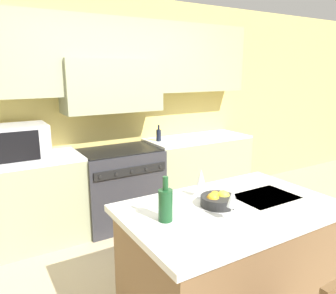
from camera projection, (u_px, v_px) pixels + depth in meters
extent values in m
cube|color=#DBC166|center=(106.00, 110.00, 4.05)|extent=(10.00, 0.06, 2.70)
cube|color=gray|center=(110.00, 57.00, 3.74)|extent=(3.77, 0.34, 0.85)
cube|color=gray|center=(112.00, 86.00, 3.79)|extent=(1.14, 0.40, 0.60)
cube|color=gray|center=(14.00, 206.00, 3.38)|extent=(1.42, 0.62, 0.91)
cube|color=white|center=(9.00, 162.00, 3.27)|extent=(1.42, 0.62, 0.03)
cube|color=gray|center=(198.00, 171.00, 4.56)|extent=(1.42, 0.62, 0.91)
cube|color=white|center=(198.00, 138.00, 4.45)|extent=(1.42, 0.62, 0.03)
cube|color=#2D2D33|center=(120.00, 187.00, 3.95)|extent=(0.93, 0.66, 0.90)
cube|color=black|center=(119.00, 150.00, 3.85)|extent=(0.89, 0.61, 0.01)
cube|color=black|center=(131.00, 171.00, 3.60)|extent=(0.85, 0.02, 0.09)
cylinder|color=black|center=(100.00, 177.00, 3.41)|extent=(0.04, 0.02, 0.04)
cylinder|color=black|center=(116.00, 174.00, 3.50)|extent=(0.04, 0.02, 0.04)
cylinder|color=black|center=(132.00, 171.00, 3.59)|extent=(0.04, 0.02, 0.04)
cylinder|color=black|center=(146.00, 169.00, 3.68)|extent=(0.04, 0.02, 0.04)
cylinder|color=black|center=(160.00, 167.00, 3.77)|extent=(0.04, 0.02, 0.04)
cube|color=#B7B7BC|center=(18.00, 142.00, 3.28)|extent=(0.57, 0.42, 0.36)
cube|color=black|center=(15.00, 147.00, 3.07)|extent=(0.44, 0.01, 0.29)
cube|color=brown|center=(228.00, 268.00, 2.34)|extent=(1.39, 0.86, 0.87)
cube|color=silver|center=(231.00, 209.00, 2.24)|extent=(1.48, 0.93, 0.04)
cube|color=#2D2D30|center=(265.00, 197.00, 2.40)|extent=(0.44, 0.32, 0.01)
cylinder|color=#B2B2B7|center=(247.00, 189.00, 2.56)|extent=(0.02, 0.02, 0.00)
cylinder|color=#194723|center=(165.00, 205.00, 2.00)|extent=(0.09, 0.09, 0.20)
cylinder|color=#194723|center=(165.00, 183.00, 1.96)|extent=(0.03, 0.03, 0.09)
cylinder|color=white|center=(231.00, 220.00, 2.02)|extent=(0.06, 0.06, 0.01)
cylinder|color=white|center=(232.00, 213.00, 2.01)|extent=(0.01, 0.01, 0.08)
cone|color=white|center=(232.00, 197.00, 1.98)|extent=(0.06, 0.06, 0.12)
cylinder|color=white|center=(201.00, 197.00, 2.39)|extent=(0.06, 0.06, 0.01)
cylinder|color=white|center=(201.00, 191.00, 2.38)|extent=(0.01, 0.01, 0.08)
cone|color=white|center=(201.00, 177.00, 2.36)|extent=(0.06, 0.06, 0.12)
cylinder|color=black|center=(218.00, 201.00, 2.23)|extent=(0.24, 0.24, 0.07)
sphere|color=gold|center=(213.00, 199.00, 2.21)|extent=(0.09, 0.09, 0.09)
sphere|color=gold|center=(223.00, 196.00, 2.25)|extent=(0.09, 0.09, 0.09)
sphere|color=gold|center=(215.00, 196.00, 2.26)|extent=(0.07, 0.07, 0.07)
cylinder|color=black|center=(159.00, 135.00, 4.19)|extent=(0.06, 0.06, 0.15)
cylinder|color=black|center=(159.00, 127.00, 4.16)|extent=(0.02, 0.02, 0.06)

